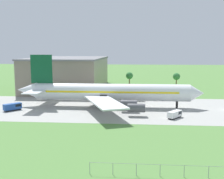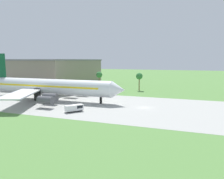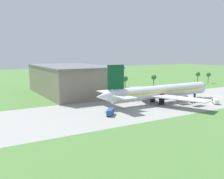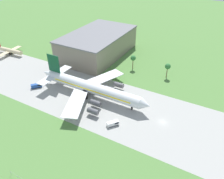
% 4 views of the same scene
% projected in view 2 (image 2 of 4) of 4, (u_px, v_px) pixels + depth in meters
% --- Properties ---
extents(ground_plane, '(600.00, 600.00, 0.00)m').
position_uv_depth(ground_plane, '(144.00, 108.00, 75.87)').
color(ground_plane, '#517F3D').
extents(taxiway_strip, '(320.00, 44.00, 0.02)m').
position_uv_depth(taxiway_strip, '(144.00, 108.00, 75.87)').
color(taxiway_strip, '#9E9E99').
rests_on(taxiway_strip, ground_plane).
extents(jet_airliner, '(69.35, 53.64, 19.34)m').
position_uv_depth(jet_airliner, '(45.00, 86.00, 90.91)').
color(jet_airliner, white).
rests_on(jet_airliner, ground_plane).
extents(fuel_truck, '(5.12, 5.75, 2.24)m').
position_uv_depth(fuel_truck, '(75.00, 108.00, 69.93)').
color(fuel_truck, black).
rests_on(fuel_truck, ground_plane).
extents(terminal_building, '(36.72, 61.20, 16.92)m').
position_uv_depth(terminal_building, '(59.00, 72.00, 145.15)').
color(terminal_building, slate).
rests_on(terminal_building, ground_plane).
extents(palm_tree_row, '(107.20, 3.60, 11.74)m').
position_uv_depth(palm_tree_row, '(202.00, 77.00, 107.38)').
color(palm_tree_row, brown).
rests_on(palm_tree_row, ground_plane).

